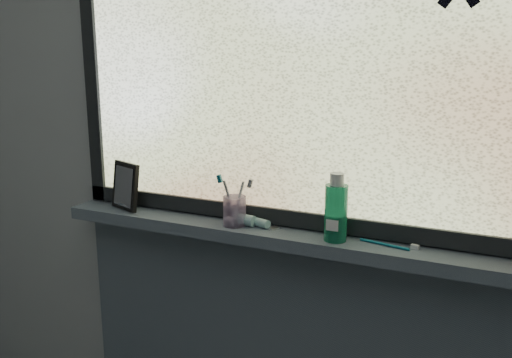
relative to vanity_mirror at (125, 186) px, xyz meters
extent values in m
cube|color=#9EA3A8|center=(0.63, 0.08, 0.15)|extent=(3.00, 0.01, 2.50)
cube|color=#4B5765|center=(0.63, 0.00, -0.10)|extent=(1.62, 0.14, 0.04)
cube|color=silver|center=(0.63, 0.05, 0.43)|extent=(1.50, 0.01, 1.00)
cube|color=black|center=(0.63, 0.05, -0.05)|extent=(1.60, 0.03, 0.05)
cube|color=black|center=(-0.15, 0.05, 0.43)|extent=(0.05, 0.03, 1.10)
cube|color=black|center=(0.00, 0.00, 0.00)|extent=(0.14, 0.10, 0.16)
cylinder|color=#AD90BF|center=(0.42, -0.01, -0.03)|extent=(0.08, 0.08, 0.09)
cylinder|color=#1B8D61|center=(0.74, -0.01, 0.02)|extent=(0.08, 0.08, 0.16)
camera|label=1|loc=(1.19, -1.52, 0.47)|focal=40.00mm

